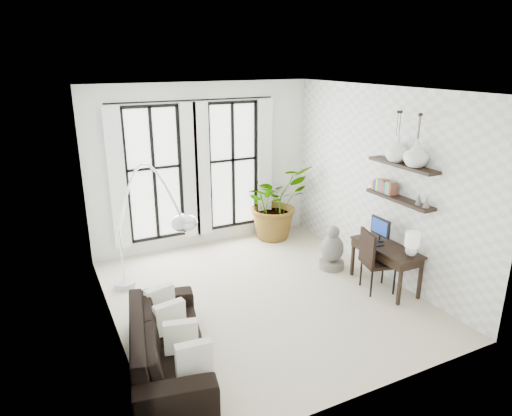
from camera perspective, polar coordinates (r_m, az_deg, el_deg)
floor at (r=7.42m, az=0.73°, el=-10.94°), size 5.00×5.00×0.00m
ceiling at (r=6.48m, az=0.85°, el=14.57°), size 5.00×5.00×0.00m
wall_left at (r=6.14m, az=-18.26°, el=-1.90°), size 0.00×5.00×5.00m
wall_right at (r=8.02m, az=15.26°, el=3.05°), size 0.00×5.00×5.00m
wall_back at (r=9.00m, az=-6.53°, el=5.21°), size 4.50×0.00×4.50m
windows at (r=8.88m, az=-7.58°, el=4.72°), size 3.26×0.13×2.65m
wall_shelves at (r=7.49m, az=17.42°, el=2.80°), size 0.25×1.30×0.60m
sofa at (r=5.91m, az=-10.94°, el=-16.00°), size 1.30×2.37×0.65m
throw_pillows at (r=5.83m, az=-10.08°, el=-14.39°), size 0.40×1.52×0.40m
plant at (r=9.46m, az=2.32°, el=0.79°), size 1.64×1.50×1.55m
desk at (r=7.65m, az=16.26°, el=-5.00°), size 0.52×1.23×1.12m
desk_chair at (r=7.55m, az=14.49°, el=-5.99°), size 0.60×0.60×1.03m
arc_lamp at (r=6.31m, az=-13.76°, el=1.20°), size 0.73×2.55×2.33m
buddha at (r=8.30m, az=9.50°, el=-5.26°), size 0.45×0.45×0.81m
vase_a at (r=7.17m, az=19.40°, el=6.37°), size 0.37×0.37×0.38m
vase_b at (r=7.45m, az=17.23°, el=7.00°), size 0.37×0.37×0.38m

